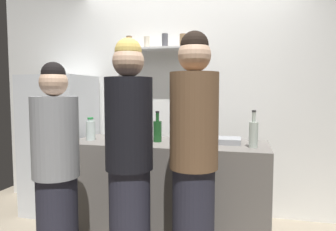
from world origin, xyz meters
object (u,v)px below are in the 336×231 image
at_px(refrigerator, 60,144).
at_px(person_brown_jacket, 194,160).
at_px(baking_pan, 222,140).
at_px(utensil_holder, 188,138).
at_px(person_blonde, 129,162).
at_px(wine_bottle_dark_glass, 133,127).
at_px(wine_bottle_pale_glass, 253,133).
at_px(wine_bottle_green_glass, 157,130).
at_px(person_grey_hoodie, 56,172).
at_px(water_bottle_plastic, 91,130).

bearing_deg(refrigerator, person_brown_jacket, -29.75).
bearing_deg(refrigerator, baking_pan, -7.94).
height_order(utensil_holder, person_brown_jacket, person_brown_jacket).
height_order(refrigerator, person_blonde, person_blonde).
xyz_separation_m(wine_bottle_dark_glass, person_blonde, (0.28, -0.81, -0.16)).
bearing_deg(wine_bottle_pale_glass, wine_bottle_dark_glass, 170.84).
xyz_separation_m(utensil_holder, wine_bottle_green_glass, (-0.30, 0.07, 0.05)).
bearing_deg(refrigerator, wine_bottle_dark_glass, -13.60).
height_order(person_brown_jacket, person_grey_hoodie, person_brown_jacket).
relative_size(refrigerator, water_bottle_plastic, 7.03).
relative_size(wine_bottle_pale_glass, water_bottle_plastic, 1.43).
bearing_deg(water_bottle_plastic, person_blonde, -44.84).
distance_m(refrigerator, person_brown_jacket, 1.98).
bearing_deg(wine_bottle_green_glass, utensil_holder, -13.74).
distance_m(utensil_holder, wine_bottle_pale_glass, 0.57).
height_order(water_bottle_plastic, person_blonde, person_blonde).
xyz_separation_m(utensil_holder, wine_bottle_dark_glass, (-0.59, 0.17, 0.06)).
distance_m(baking_pan, person_brown_jacket, 0.74).
xyz_separation_m(refrigerator, wine_bottle_pale_glass, (2.13, -0.42, 0.25)).
bearing_deg(water_bottle_plastic, person_grey_hoodie, -81.53).
height_order(person_blonde, person_grey_hoodie, person_blonde).
xyz_separation_m(baking_pan, utensil_holder, (-0.29, -0.15, 0.04)).
distance_m(wine_bottle_pale_glass, person_grey_hoodie, 1.60).
xyz_separation_m(water_bottle_plastic, person_blonde, (0.66, -0.65, -0.13)).
distance_m(utensil_holder, water_bottle_plastic, 0.97).
relative_size(wine_bottle_pale_glass, person_grey_hoodie, 0.20).
height_order(refrigerator, utensil_holder, refrigerator).
xyz_separation_m(wine_bottle_dark_glass, person_brown_jacket, (0.74, -0.74, -0.13)).
bearing_deg(wine_bottle_green_glass, person_blonde, -90.27).
xyz_separation_m(wine_bottle_dark_glass, wine_bottle_pale_glass, (1.15, -0.19, -0.01)).
bearing_deg(baking_pan, water_bottle_plastic, -173.80).
relative_size(wine_bottle_green_glass, person_brown_jacket, 0.16).
relative_size(wine_bottle_dark_glass, person_blonde, 0.18).
height_order(wine_bottle_green_glass, wine_bottle_pale_glass, wine_bottle_pale_glass).
distance_m(baking_pan, wine_bottle_green_glass, 0.61).
relative_size(utensil_holder, person_brown_jacket, 0.12).
xyz_separation_m(water_bottle_plastic, person_grey_hoodie, (0.11, -0.73, -0.22)).
bearing_deg(wine_bottle_pale_glass, baking_pan, 149.02).
bearing_deg(person_blonde, baking_pan, 140.85).
height_order(refrigerator, wine_bottle_green_glass, refrigerator).
distance_m(wine_bottle_dark_glass, wine_bottle_pale_glass, 1.17).
height_order(baking_pan, wine_bottle_green_glass, wine_bottle_green_glass).
height_order(water_bottle_plastic, person_grey_hoodie, person_grey_hoodie).
height_order(baking_pan, person_blonde, person_blonde).
relative_size(refrigerator, baking_pan, 4.59).
bearing_deg(wine_bottle_green_glass, water_bottle_plastic, -174.73).
bearing_deg(person_grey_hoodie, wine_bottle_green_glass, -119.38).
bearing_deg(person_blonde, wine_bottle_dark_glass, -162.91).
xyz_separation_m(refrigerator, baking_pan, (1.86, -0.26, 0.15)).
bearing_deg(utensil_holder, person_brown_jacket, -75.42).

